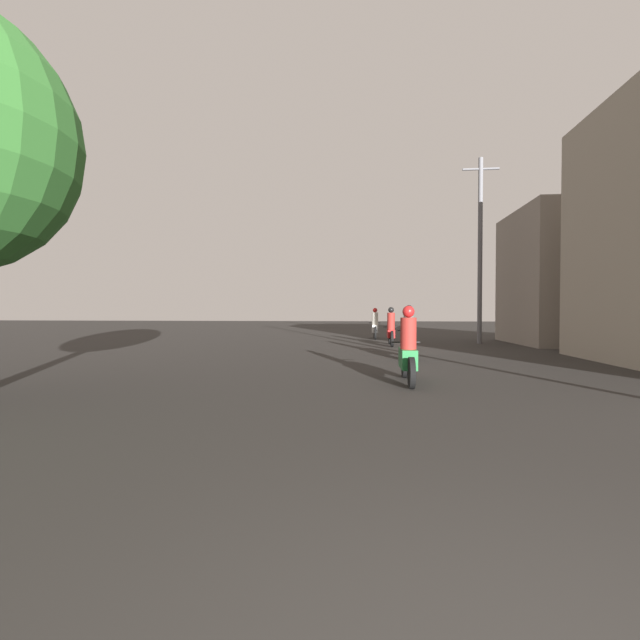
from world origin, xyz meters
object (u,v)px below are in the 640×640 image
motorcycle_red (391,330)px  utility_pole_far (480,247)px  motorcycle_silver (409,337)px  building_right_far (574,277)px  motorcycle_green (408,352)px  motorcycle_white (375,327)px

motorcycle_red → utility_pole_far: (4.05, 1.59, 3.67)m
motorcycle_silver → building_right_far: (7.88, 6.64, 2.30)m
motorcycle_red → motorcycle_green: bearing=-99.7°
motorcycle_silver → motorcycle_red: 4.99m
motorcycle_silver → utility_pole_far: (3.84, 6.57, 3.67)m
motorcycle_red → utility_pole_far: 5.69m
motorcycle_white → utility_pole_far: utility_pole_far is taller
utility_pole_far → motorcycle_silver: bearing=-120.3°
motorcycle_green → building_right_far: building_right_far is taller
motorcycle_silver → motorcycle_green: bearing=-86.7°
motorcycle_silver → motorcycle_red: (-0.21, 4.98, -0.01)m
motorcycle_red → building_right_far: building_right_far is taller
motorcycle_green → motorcycle_white: (-0.26, 13.79, 0.02)m
motorcycle_red → utility_pole_far: bearing=13.3°
motorcycle_white → utility_pole_far: (4.59, -2.74, 3.68)m
motorcycle_white → utility_pole_far: 6.49m
motorcycle_green → motorcycle_red: 9.47m
motorcycle_green → utility_pole_far: bearing=59.5°
motorcycle_green → motorcycle_white: bearing=82.0°
motorcycle_green → utility_pole_far: (4.33, 11.05, 3.70)m
motorcycle_silver → building_right_far: bearing=49.6°
motorcycle_white → motorcycle_red: bearing=-80.4°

